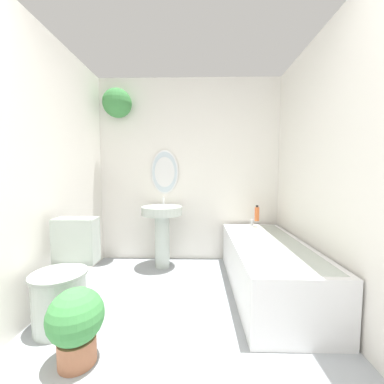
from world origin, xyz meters
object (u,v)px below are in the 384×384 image
at_px(toilet, 65,282).
at_px(bathtub, 268,265).
at_px(shampoo_bottle, 257,214).
at_px(pedestal_sink, 162,224).
at_px(potted_plant, 76,322).

bearing_deg(toilet, bathtub, 16.73).
relative_size(bathtub, shampoo_bottle, 8.33).
bearing_deg(bathtub, toilet, -163.27).
xyz_separation_m(pedestal_sink, shampoo_bottle, (1.18, 0.08, 0.13)).
height_order(pedestal_sink, bathtub, pedestal_sink).
relative_size(bathtub, potted_plant, 3.49).
bearing_deg(shampoo_bottle, toilet, -146.58).
xyz_separation_m(toilet, pedestal_sink, (0.60, 1.10, 0.22)).
height_order(toilet, bathtub, toilet).
xyz_separation_m(shampoo_bottle, potted_plant, (-1.48, -1.58, -0.40)).
height_order(bathtub, shampoo_bottle, shampoo_bottle).
relative_size(toilet, bathtub, 0.48).
bearing_deg(bathtub, pedestal_sink, 152.98).
relative_size(toilet, pedestal_sink, 0.91).
distance_m(bathtub, shampoo_bottle, 0.77).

